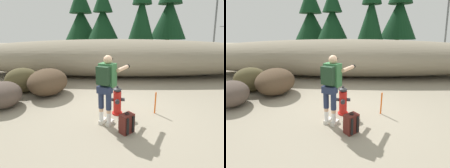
# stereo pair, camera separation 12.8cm
# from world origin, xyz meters

# --- Properties ---
(ground_plane) EXTENTS (56.00, 56.00, 0.04)m
(ground_plane) POSITION_xyz_m (0.00, 0.00, -0.02)
(ground_plane) COLOR gray
(dirt_embankment) EXTENTS (17.44, 3.20, 1.77)m
(dirt_embankment) POSITION_xyz_m (0.00, 4.24, 0.88)
(dirt_embankment) COLOR gray
(dirt_embankment) RESTS_ON ground_plane
(fire_hydrant) EXTENTS (0.39, 0.33, 0.79)m
(fire_hydrant) POSITION_xyz_m (-0.05, -0.15, 0.36)
(fire_hydrant) COLOR red
(fire_hydrant) RESTS_ON ground_plane
(utility_worker) EXTENTS (0.79, 1.04, 1.64)m
(utility_worker) POSITION_xyz_m (-0.29, -0.63, 1.04)
(utility_worker) COLOR beige
(utility_worker) RESTS_ON ground_plane
(spare_backpack) EXTENTS (0.36, 0.36, 0.47)m
(spare_backpack) POSITION_xyz_m (0.14, -1.05, 0.22)
(spare_backpack) COLOR #511E19
(spare_backpack) RESTS_ON ground_plane
(boulder_large) EXTENTS (1.33, 1.60, 0.90)m
(boulder_large) POSITION_xyz_m (-2.46, 1.36, 0.45)
(boulder_large) COLOR #4C3A28
(boulder_large) RESTS_ON ground_plane
(boulder_mid) EXTENTS (1.47, 1.59, 0.74)m
(boulder_mid) POSITION_xyz_m (-3.38, 0.29, 0.37)
(boulder_mid) COLOR #4E4138
(boulder_mid) RESTS_ON ground_plane
(boulder_small) EXTENTS (1.36, 1.14, 0.89)m
(boulder_small) POSITION_xyz_m (-3.45, 1.57, 0.45)
(boulder_small) COLOR #4E462A
(boulder_small) RESTS_ON ground_plane
(pine_tree_far_left) EXTENTS (2.94, 2.94, 5.89)m
(pine_tree_far_left) POSITION_xyz_m (-3.08, 11.41, 3.16)
(pine_tree_far_left) COLOR #47331E
(pine_tree_far_left) RESTS_ON ground_plane
(pine_tree_left) EXTENTS (2.25, 2.25, 5.32)m
(pine_tree_left) POSITION_xyz_m (-1.06, 9.36, 3.12)
(pine_tree_left) COLOR #47331E
(pine_tree_left) RESTS_ON ground_plane
(pine_tree_center) EXTENTS (2.14, 2.14, 6.80)m
(pine_tree_center) POSITION_xyz_m (1.74, 9.10, 3.45)
(pine_tree_center) COLOR #47331E
(pine_tree_center) RESTS_ON ground_plane
(pine_tree_right) EXTENTS (2.77, 2.77, 6.68)m
(pine_tree_right) POSITION_xyz_m (4.01, 10.19, 3.66)
(pine_tree_right) COLOR #47331E
(pine_tree_right) RESTS_ON ground_plane
(survey_stake) EXTENTS (0.04, 0.04, 0.60)m
(survey_stake) POSITION_xyz_m (0.97, -0.09, 0.30)
(survey_stake) COLOR #E55914
(survey_stake) RESTS_ON ground_plane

